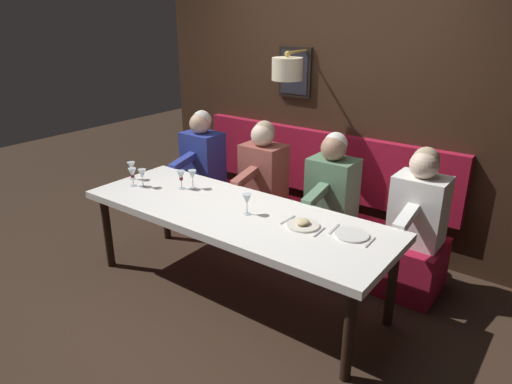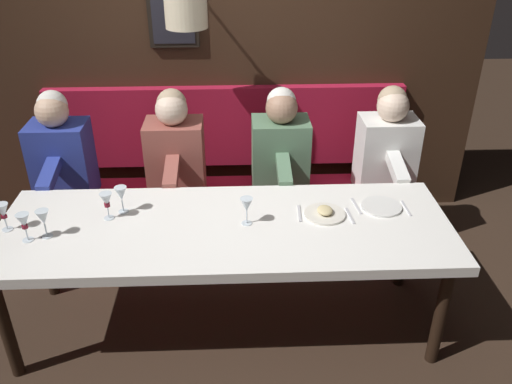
% 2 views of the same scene
% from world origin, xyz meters
% --- Properties ---
extents(ground_plane, '(12.00, 12.00, 0.00)m').
position_xyz_m(ground_plane, '(0.00, 0.00, 0.00)').
color(ground_plane, '#332319').
extents(dining_table, '(0.90, 2.57, 0.74)m').
position_xyz_m(dining_table, '(0.00, 0.00, 0.68)').
color(dining_table, white).
rests_on(dining_table, ground_plane).
extents(banquette_bench, '(0.52, 2.77, 0.45)m').
position_xyz_m(banquette_bench, '(0.89, 0.00, 0.23)').
color(banquette_bench, maroon).
rests_on(banquette_bench, ground_plane).
extents(back_wall_panel, '(0.59, 3.97, 2.90)m').
position_xyz_m(back_wall_panel, '(1.46, 0.00, 1.36)').
color(back_wall_panel, '#382316').
rests_on(back_wall_panel, ground_plane).
extents(diner_nearest, '(0.60, 0.40, 0.79)m').
position_xyz_m(diner_nearest, '(0.88, -1.15, 0.82)').
color(diner_nearest, white).
rests_on(diner_nearest, banquette_bench).
extents(diner_near, '(0.60, 0.40, 0.79)m').
position_xyz_m(diner_near, '(0.88, -0.39, 0.82)').
color(diner_near, '#567A5B').
rests_on(diner_near, banquette_bench).
extents(diner_middle, '(0.60, 0.40, 0.79)m').
position_xyz_m(diner_middle, '(0.88, 0.36, 0.82)').
color(diner_middle, '#934C42').
rests_on(diner_middle, banquette_bench).
extents(diner_far, '(0.60, 0.40, 0.79)m').
position_xyz_m(diner_far, '(0.88, 1.15, 0.82)').
color(diner_far, '#283893').
rests_on(diner_far, banquette_bench).
extents(place_setting_0, '(0.24, 0.32, 0.05)m').
position_xyz_m(place_setting_0, '(0.08, -0.58, 0.75)').
color(place_setting_0, silver).
rests_on(place_setting_0, dining_table).
extents(place_setting_1, '(0.24, 0.32, 0.01)m').
position_xyz_m(place_setting_1, '(0.15, -0.93, 0.75)').
color(place_setting_1, silver).
rests_on(place_setting_1, dining_table).
extents(wine_glass_0, '(0.07, 0.07, 0.16)m').
position_xyz_m(wine_glass_0, '(0.17, 0.60, 0.86)').
color(wine_glass_0, silver).
rests_on(wine_glass_0, dining_table).
extents(wine_glass_1, '(0.07, 0.07, 0.16)m').
position_xyz_m(wine_glass_1, '(0.10, 0.67, 0.86)').
color(wine_glass_1, silver).
rests_on(wine_glass_1, dining_table).
extents(wine_glass_2, '(0.07, 0.07, 0.16)m').
position_xyz_m(wine_glass_2, '(0.01, -0.13, 0.86)').
color(wine_glass_2, silver).
rests_on(wine_glass_2, dining_table).
extents(wine_glass_3, '(0.07, 0.07, 0.16)m').
position_xyz_m(wine_glass_3, '(0.00, 1.21, 0.86)').
color(wine_glass_3, silver).
rests_on(wine_glass_3, dining_table).
extents(wine_glass_4, '(0.07, 0.07, 0.16)m').
position_xyz_m(wine_glass_4, '(-0.11, 1.06, 0.86)').
color(wine_glass_4, silver).
rests_on(wine_glass_4, dining_table).
extents(wine_glass_5, '(0.07, 0.07, 0.16)m').
position_xyz_m(wine_glass_5, '(-0.08, 0.97, 0.86)').
color(wine_glass_5, silver).
rests_on(wine_glass_5, dining_table).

